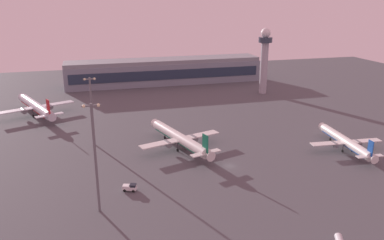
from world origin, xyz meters
name	(u,v)px	position (x,y,z in m)	size (l,w,h in m)	color
ground_plane	(230,166)	(0.00, 0.00, 0.00)	(416.00, 416.00, 0.00)	#4C4C51
terminal_building	(164,71)	(5.37, 138.65, 8.09)	(129.48, 22.40, 16.40)	gray
control_tower	(265,56)	(57.09, 94.39, 22.43)	(8.00, 8.00, 38.85)	#A8A8B2
airplane_near_gate	(346,142)	(47.67, 1.80, 3.53)	(28.43, 36.48, 9.35)	silver
airplane_mid_apron	(180,138)	(-12.82, 20.09, 4.19)	(33.31, 42.41, 11.09)	silver
airplane_far_stand	(36,107)	(-70.73, 81.34, 4.56)	(35.39, 44.85, 12.07)	silver
baggage_tractor	(130,187)	(-35.55, -8.94, 1.18)	(4.56, 3.27, 2.25)	white
apron_light_east	(92,108)	(-44.54, 32.91, 15.46)	(4.80, 0.90, 27.20)	slate
apron_light_central	(95,153)	(-44.98, -18.37, 17.24)	(4.80, 0.90, 30.68)	slate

